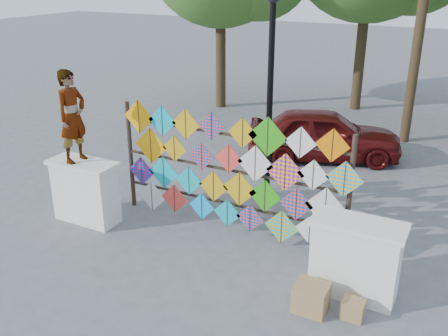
{
  "coord_description": "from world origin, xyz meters",
  "views": [
    {
      "loc": [
        3.95,
        -6.97,
        4.8
      ],
      "look_at": [
        0.01,
        0.6,
        1.36
      ],
      "focal_mm": 40.0,
      "sensor_mm": 36.0,
      "label": 1
    }
  ],
  "objects": [
    {
      "name": "ground",
      "position": [
        0.0,
        0.0,
        0.0
      ],
      "size": [
        80.0,
        80.0,
        0.0
      ],
      "primitive_type": "plane",
      "color": "slate",
      "rests_on": "ground"
    },
    {
      "name": "parapet_left",
      "position": [
        -2.7,
        -0.2,
        0.65
      ],
      "size": [
        1.4,
        0.65,
        1.28
      ],
      "color": "white",
      "rests_on": "ground"
    },
    {
      "name": "parapet_right",
      "position": [
        2.7,
        -0.2,
        0.65
      ],
      "size": [
        1.4,
        0.65,
        1.28
      ],
      "color": "white",
      "rests_on": "ground"
    },
    {
      "name": "kite_rack",
      "position": [
        0.1,
        0.73,
        1.22
      ],
      "size": [
        4.93,
        0.24,
        2.42
      ],
      "color": "#2F221A",
      "rests_on": "ground"
    },
    {
      "name": "vendor_woman",
      "position": [
        -2.82,
        -0.2,
        2.18
      ],
      "size": [
        0.45,
        0.66,
        1.79
      ],
      "primitive_type": "imported",
      "rotation": [
        0.0,
        0.0,
        1.54
      ],
      "color": "#99999E",
      "rests_on": "parapet_left"
    },
    {
      "name": "sedan",
      "position": [
        0.48,
        5.46,
        0.68
      ],
      "size": [
        4.32,
        3.0,
        1.36
      ],
      "primitive_type": "imported",
      "rotation": [
        0.0,
        0.0,
        1.96
      ],
      "color": "#510E0D",
      "rests_on": "ground"
    },
    {
      "name": "lamppost",
      "position": [
        0.3,
        2.0,
        2.69
      ],
      "size": [
        0.28,
        0.28,
        4.46
      ],
      "color": "black",
      "rests_on": "ground"
    },
    {
      "name": "cardboard_box_near",
      "position": [
        2.25,
        -0.88,
        0.22
      ],
      "size": [
        0.49,
        0.44,
        0.44
      ],
      "primitive_type": "cube",
      "color": "#A48C4F",
      "rests_on": "ground"
    },
    {
      "name": "cardboard_box_far",
      "position": [
        2.85,
        -0.75,
        0.14
      ],
      "size": [
        0.33,
        0.3,
        0.28
      ],
      "primitive_type": "cube",
      "color": "#A48C4F",
      "rests_on": "ground"
    }
  ]
}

